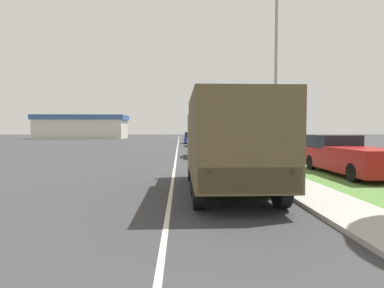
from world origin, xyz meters
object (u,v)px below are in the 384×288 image
object	(u,v)px
car_nearest_ahead	(200,148)
car_second_ahead	(195,141)
car_third_ahead	(190,138)
pickup_truck	(347,156)
lamp_post	(272,67)
military_truck	(228,141)

from	to	relation	value
car_nearest_ahead	car_second_ahead	bearing A→B (deg)	88.65
car_second_ahead	car_third_ahead	xyz separation A→B (m)	(-0.38, 7.59, 0.11)
pickup_truck	lamp_post	world-z (taller)	lamp_post
military_truck	car_second_ahead	xyz separation A→B (m)	(0.27, 27.78, -1.09)
car_nearest_ahead	car_second_ahead	xyz separation A→B (m)	(0.35, 14.82, -0.05)
military_truck	car_third_ahead	xyz separation A→B (m)	(-0.11, 35.37, -0.98)
military_truck	car_third_ahead	size ratio (longest dim) A/B	1.61
military_truck	pickup_truck	xyz separation A→B (m)	(6.19, 3.77, -0.85)
car_second_ahead	car_third_ahead	distance (m)	7.60
military_truck	car_second_ahead	size ratio (longest dim) A/B	1.41
lamp_post	car_nearest_ahead	bearing A→B (deg)	107.05
military_truck	pickup_truck	bearing A→B (deg)	31.35
car_third_ahead	pickup_truck	bearing A→B (deg)	-78.73
car_third_ahead	lamp_post	world-z (taller)	lamp_post
military_truck	lamp_post	distance (m)	5.80
lamp_post	car_third_ahead	bearing A→B (deg)	95.07
car_nearest_ahead	pickup_truck	bearing A→B (deg)	-55.71
pickup_truck	lamp_post	xyz separation A→B (m)	(-3.52, 0.21, 4.11)
car_nearest_ahead	car_third_ahead	xyz separation A→B (m)	(-0.03, 22.41, 0.06)
pickup_truck	car_third_ahead	bearing A→B (deg)	101.27
car_nearest_ahead	pickup_truck	xyz separation A→B (m)	(6.27, -9.19, 0.18)
car_nearest_ahead	car_second_ahead	size ratio (longest dim) A/B	0.91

